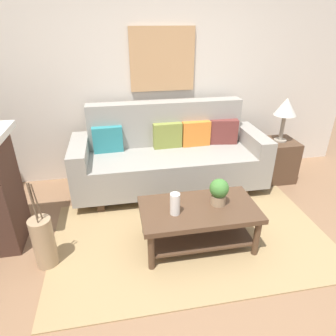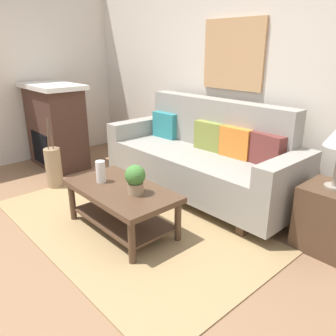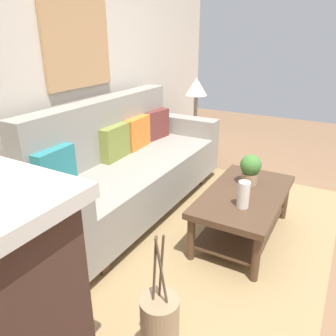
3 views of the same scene
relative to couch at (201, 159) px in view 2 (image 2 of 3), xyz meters
name	(u,v)px [view 2 (image 2 of 3)]	position (x,y,z in m)	size (l,w,h in m)	color
ground_plane	(82,244)	(0.03, -1.56, -0.43)	(9.29, 9.29, 0.00)	#8C6647
wall_back	(238,73)	(0.03, 0.54, 0.92)	(5.29, 0.10, 2.70)	beige
wall_left	(12,68)	(-2.67, -1.04, 0.92)	(0.10, 5.05, 2.70)	beige
area_rug	(128,224)	(0.03, -1.06, -0.43)	(2.76, 1.61, 0.01)	#A38456
couch	(201,159)	(0.00, 0.00, 0.00)	(2.36, 0.84, 1.08)	gray
throw_pillow_teal	(165,125)	(-0.75, 0.12, 0.25)	(0.36, 0.12, 0.32)	teal
throw_pillow_olive	(209,136)	(0.00, 0.12, 0.25)	(0.36, 0.12, 0.32)	olive
throw_pillow_orange	(236,142)	(0.37, 0.12, 0.25)	(0.36, 0.12, 0.32)	orange
throw_pillow_maroon	(267,150)	(0.75, 0.12, 0.25)	(0.36, 0.12, 0.32)	brown
coffee_table	(121,199)	(0.07, -1.15, -0.12)	(1.10, 0.60, 0.43)	#513826
tabletop_vase	(101,172)	(-0.18, -1.20, 0.10)	(0.09, 0.09, 0.21)	white
potted_plant_tabletop	(135,178)	(0.26, -1.12, 0.14)	(0.18, 0.18, 0.26)	tan
side_table	(329,218)	(1.48, -0.04, -0.15)	(0.44, 0.44, 0.56)	#513826
fireplace	(56,126)	(-2.07, -0.76, 0.15)	(1.02, 0.58, 1.16)	#472D23
floor_vase	(54,168)	(-1.34, -1.16, -0.19)	(0.19, 0.19, 0.49)	tan
floor_vase_branch_a	(50,134)	(-1.32, -1.16, 0.24)	(0.01, 0.01, 0.36)	brown
floor_vase_branch_b	(51,134)	(-1.35, -1.15, 0.24)	(0.01, 0.01, 0.36)	brown
floor_vase_branch_c	(48,134)	(-1.35, -1.18, 0.24)	(0.01, 0.01, 0.36)	brown
framed_painting	(233,55)	(0.00, 0.47, 1.12)	(0.81, 0.03, 0.76)	tan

